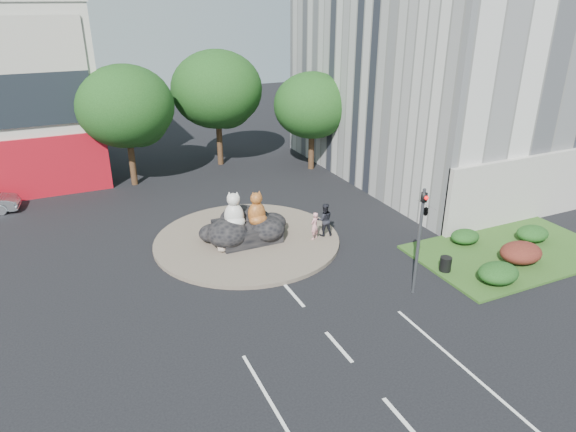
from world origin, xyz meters
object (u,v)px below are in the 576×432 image
object	(u,v)px
pedestrian_dark	(324,220)
kitten_white	(278,234)
cat_white	(234,209)
litter_bin	(445,264)
cat_tabby	(257,208)
pedestrian_pink	(315,226)
kitten_calico	(222,243)

from	to	relation	value
pedestrian_dark	kitten_white	bearing A→B (deg)	3.47
cat_white	litter_bin	distance (m)	10.92
cat_tabby	pedestrian_pink	distance (m)	3.27
cat_white	litter_bin	xyz separation A→B (m)	(8.23, -6.99, -1.62)
cat_white	cat_tabby	world-z (taller)	cat_white
kitten_calico	pedestrian_dark	size ratio (longest dim) A/B	0.51
litter_bin	cat_tabby	bearing A→B (deg)	135.72
kitten_calico	pedestrian_pink	bearing A→B (deg)	6.44
pedestrian_pink	pedestrian_dark	distance (m)	0.74
cat_white	pedestrian_dark	size ratio (longest dim) A/B	1.07
litter_bin	kitten_calico	bearing A→B (deg)	145.51
pedestrian_dark	litter_bin	size ratio (longest dim) A/B	2.63
cat_white	kitten_white	bearing A→B (deg)	5.97
kitten_calico	kitten_white	world-z (taller)	kitten_calico
cat_white	kitten_white	size ratio (longest dim) A/B	2.55
cat_tabby	pedestrian_pink	size ratio (longest dim) A/B	1.22
kitten_calico	kitten_white	xyz separation A→B (m)	(3.13, -0.06, -0.09)
pedestrian_dark	kitten_calico	bearing A→B (deg)	8.50
kitten_calico	litter_bin	world-z (taller)	kitten_calico
cat_white	kitten_white	xyz separation A→B (m)	(2.17, -0.74, -1.51)
cat_white	kitten_calico	world-z (taller)	cat_white
kitten_calico	pedestrian_dark	bearing A→B (deg)	9.20
kitten_white	cat_tabby	bearing A→B (deg)	139.23
cat_tabby	litter_bin	xyz separation A→B (m)	(7.02, -6.85, -1.56)
kitten_white	litter_bin	distance (m)	8.71
kitten_white	pedestrian_pink	world-z (taller)	pedestrian_pink
cat_white	pedestrian_pink	size ratio (longest dim) A/B	1.30
cat_white	litter_bin	bearing A→B (deg)	-15.59
cat_tabby	kitten_white	size ratio (longest dim) A/B	2.40
cat_tabby	kitten_white	bearing A→B (deg)	-39.86
cat_white	pedestrian_pink	xyz separation A→B (m)	(4.04, -1.38, -1.13)
cat_white	litter_bin	size ratio (longest dim) A/B	2.80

